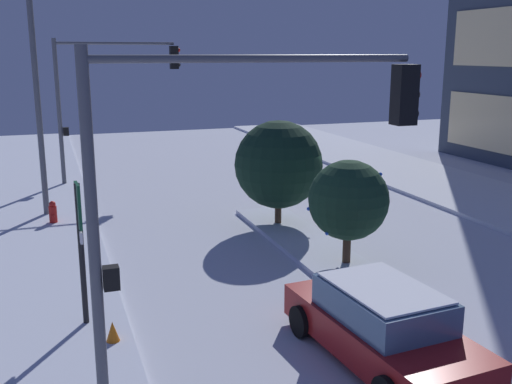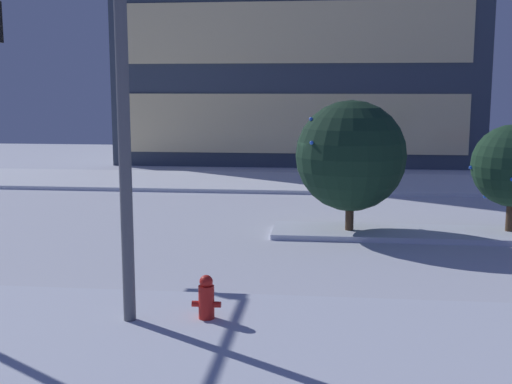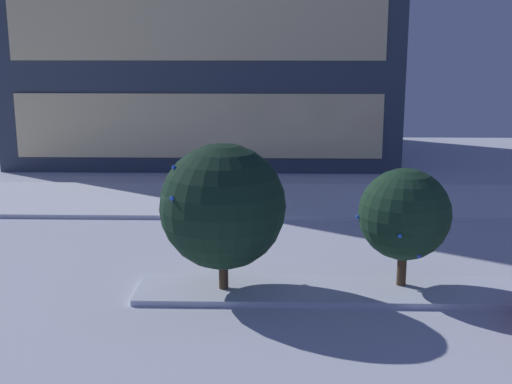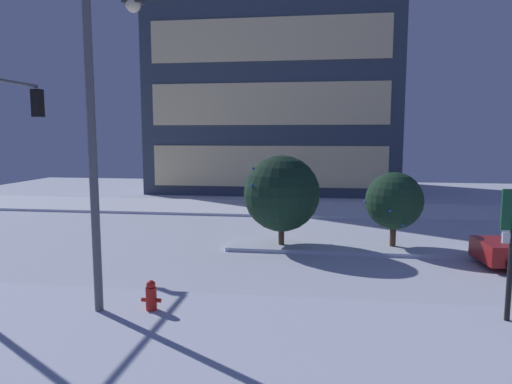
% 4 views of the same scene
% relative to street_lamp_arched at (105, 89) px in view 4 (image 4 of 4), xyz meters
% --- Properties ---
extents(ground, '(52.00, 52.00, 0.00)m').
position_rel_street_lamp_arched_xyz_m(ground, '(3.68, 6.85, -5.44)').
color(ground, silver).
extents(curb_strip_near, '(52.00, 5.20, 0.14)m').
position_rel_street_lamp_arched_xyz_m(curb_strip_near, '(3.68, -1.91, -5.37)').
color(curb_strip_near, silver).
rests_on(curb_strip_near, ground).
extents(curb_strip_far, '(52.00, 5.20, 0.14)m').
position_rel_street_lamp_arched_xyz_m(curb_strip_far, '(3.68, 15.61, -5.37)').
color(curb_strip_far, silver).
rests_on(curb_strip_far, ground).
extents(median_strip, '(9.00, 1.80, 0.14)m').
position_rel_street_lamp_arched_xyz_m(median_strip, '(6.28, 6.50, -5.37)').
color(median_strip, silver).
rests_on(median_strip, ground).
extents(street_lamp_arched, '(0.56, 3.38, 8.41)m').
position_rel_street_lamp_arched_xyz_m(street_lamp_arched, '(0.00, 0.00, 0.00)').
color(street_lamp_arched, '#565960').
rests_on(street_lamp_arched, ground).
extents(fire_hydrant, '(0.48, 0.26, 0.87)m').
position_rel_street_lamp_arched_xyz_m(fire_hydrant, '(1.28, -0.67, -5.02)').
color(fire_hydrant, red).
rests_on(fire_hydrant, ground).
extents(parking_info_sign, '(0.55, 0.12, 3.15)m').
position_rel_street_lamp_arched_xyz_m(parking_info_sign, '(9.52, -0.16, -3.42)').
color(parking_info_sign, black).
rests_on(parking_info_sign, ground).
extents(decorated_tree_median, '(2.21, 2.15, 2.96)m').
position_rel_street_lamp_arched_xyz_m(decorated_tree_median, '(8.03, 6.77, -3.57)').
color(decorated_tree_median, '#473323').
rests_on(decorated_tree_median, ground).
extents(decorated_tree_left_of_median, '(2.90, 2.90, 3.57)m').
position_rel_street_lamp_arched_xyz_m(decorated_tree_left_of_median, '(3.82, 6.43, -3.32)').
color(decorated_tree_left_of_median, '#473323').
rests_on(decorated_tree_left_of_median, ground).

